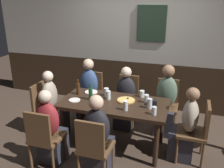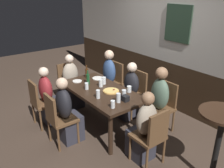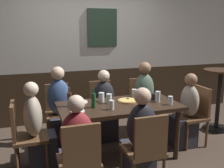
{
  "view_description": "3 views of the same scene",
  "coord_description": "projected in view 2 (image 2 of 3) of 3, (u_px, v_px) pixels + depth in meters",
  "views": [
    {
      "loc": [
        1.01,
        -3.18,
        2.22
      ],
      "look_at": [
        -0.01,
        -0.05,
        1.04
      ],
      "focal_mm": 39.19,
      "sensor_mm": 36.0,
      "label": 1
    },
    {
      "loc": [
        3.03,
        -2.07,
        2.37
      ],
      "look_at": [
        0.18,
        0.1,
        0.88
      ],
      "focal_mm": 37.68,
      "sensor_mm": 36.0,
      "label": 2
    },
    {
      "loc": [
        -1.14,
        -3.06,
        1.73
      ],
      "look_at": [
        -0.07,
        0.09,
        1.0
      ],
      "focal_mm": 41.17,
      "sensor_mm": 36.0,
      "label": 3
    }
  ],
  "objects": [
    {
      "name": "plate_white_large",
      "position": [
        98.0,
        78.0,
        4.5
      ],
      "size": [
        0.21,
        0.21,
        0.01
      ],
      "primitive_type": "cylinder",
      "color": "white",
      "rests_on": "dining_table"
    },
    {
      "name": "person_head_east",
      "position": [
        143.0,
        132.0,
        3.34
      ],
      "size": [
        0.37,
        0.34,
        1.1
      ],
      "color": "#2D2D38",
      "rests_on": "ground_plane"
    },
    {
      "name": "chair_head_east",
      "position": [
        152.0,
        135.0,
        3.21
      ],
      "size": [
        0.4,
        0.4,
        0.88
      ],
      "color": "brown",
      "rests_on": "ground_plane"
    },
    {
      "name": "person_mid_far",
      "position": [
        129.0,
        95.0,
        4.48
      ],
      "size": [
        0.34,
        0.37,
        1.09
      ],
      "color": "#2D2D38",
      "rests_on": "ground_plane"
    },
    {
      "name": "chair_left_far",
      "position": [
        113.0,
        80.0,
        5.08
      ],
      "size": [
        0.4,
        0.4,
        0.88
      ],
      "color": "brown",
      "rests_on": "ground_plane"
    },
    {
      "name": "chair_mid_far",
      "position": [
        136.0,
        91.0,
        4.56
      ],
      "size": [
        0.4,
        0.4,
        0.88
      ],
      "color": "brown",
      "rests_on": "ground_plane"
    },
    {
      "name": "person_mid_near",
      "position": [
        67.0,
        115.0,
        3.74
      ],
      "size": [
        0.34,
        0.37,
        1.12
      ],
      "color": "#2D2D38",
      "rests_on": "ground_plane"
    },
    {
      "name": "chair_mid_near",
      "position": [
        58.0,
        117.0,
        3.64
      ],
      "size": [
        0.4,
        0.4,
        0.88
      ],
      "color": "brown",
      "rests_on": "ground_plane"
    },
    {
      "name": "wall_back",
      "position": [
        168.0,
        44.0,
        4.71
      ],
      "size": [
        6.4,
        0.13,
        2.6
      ],
      "color": "#332316",
      "rests_on": "ground_plane"
    },
    {
      "name": "chair_left_near",
      "position": [
        40.0,
        101.0,
        4.16
      ],
      "size": [
        0.4,
        0.4,
        0.88
      ],
      "color": "brown",
      "rests_on": "ground_plane"
    },
    {
      "name": "person_left_far",
      "position": [
        107.0,
        82.0,
        4.98
      ],
      "size": [
        0.34,
        0.37,
        1.18
      ],
      "color": "#2D2D38",
      "rests_on": "ground_plane"
    },
    {
      "name": "beer_glass_half",
      "position": [
        124.0,
        94.0,
        3.71
      ],
      "size": [
        0.07,
        0.07,
        0.13
      ],
      "color": "silver",
      "rests_on": "dining_table"
    },
    {
      "name": "pizza",
      "position": [
        111.0,
        91.0,
        3.94
      ],
      "size": [
        0.27,
        0.27,
        0.03
      ],
      "color": "tan",
      "rests_on": "dining_table"
    },
    {
      "name": "chair_right_far",
      "position": [
        163.0,
        104.0,
        4.04
      ],
      "size": [
        0.4,
        0.4,
        0.88
      ],
      "color": "brown",
      "rests_on": "ground_plane"
    },
    {
      "name": "beer_glass_tall",
      "position": [
        101.0,
        83.0,
        4.11
      ],
      "size": [
        0.07,
        0.07,
        0.13
      ],
      "color": "silver",
      "rests_on": "dining_table"
    },
    {
      "name": "side_bar_table",
      "position": [
        218.0,
        144.0,
        2.83
      ],
      "size": [
        0.56,
        0.56,
        1.05
      ],
      "color": "black",
      "rests_on": "ground_plane"
    },
    {
      "name": "pint_glass_amber",
      "position": [
        113.0,
        105.0,
        3.4
      ],
      "size": [
        0.06,
        0.06,
        0.11
      ],
      "color": "silver",
      "rests_on": "dining_table"
    },
    {
      "name": "condiment_caddy",
      "position": [
        125.0,
        98.0,
        3.6
      ],
      "size": [
        0.11,
        0.09,
        0.09
      ],
      "primitive_type": "cube",
      "color": "black",
      "rests_on": "dining_table"
    },
    {
      "name": "person_right_far",
      "position": [
        157.0,
        106.0,
        3.95
      ],
      "size": [
        0.34,
        0.37,
        1.19
      ],
      "color": "#2D2D38",
      "rests_on": "ground_plane"
    },
    {
      "name": "plate_white_small",
      "position": [
        77.0,
        81.0,
        4.36
      ],
      "size": [
        0.17,
        0.17,
        0.01
      ],
      "primitive_type": "cylinder",
      "color": "white",
      "rests_on": "dining_table"
    },
    {
      "name": "highball_clear",
      "position": [
        98.0,
        95.0,
        3.69
      ],
      "size": [
        0.06,
        0.06,
        0.14
      ],
      "color": "silver",
      "rests_on": "dining_table"
    },
    {
      "name": "person_left_near",
      "position": [
        49.0,
        100.0,
        4.27
      ],
      "size": [
        0.34,
        0.37,
        1.1
      ],
      "color": "#2D2D38",
      "rests_on": "ground_plane"
    },
    {
      "name": "chair_head_west",
      "position": [
        68.0,
        82.0,
        4.99
      ],
      "size": [
        0.4,
        0.4,
        0.88
      ],
      "color": "brown",
      "rests_on": "ground_plane"
    },
    {
      "name": "ground_plane",
      "position": [
        102.0,
        127.0,
        4.29
      ],
      "size": [
        12.0,
        12.0,
        0.0
      ],
      "primitive_type": "plane",
      "color": "#423328"
    },
    {
      "name": "pint_glass_pale",
      "position": [
        118.0,
        98.0,
        3.55
      ],
      "size": [
        0.07,
        0.07,
        0.15
      ],
      "color": "silver",
      "rests_on": "dining_table"
    },
    {
      "name": "pint_glass_stout",
      "position": [
        104.0,
        81.0,
        4.23
      ],
      "size": [
        0.08,
        0.08,
        0.13
      ],
      "color": "silver",
      "rests_on": "dining_table"
    },
    {
      "name": "dining_table",
      "position": [
        101.0,
        95.0,
        4.04
      ],
      "size": [
        1.6,
        0.8,
        0.74
      ],
      "color": "black",
      "rests_on": "ground_plane"
    },
    {
      "name": "person_head_west",
      "position": [
        72.0,
        85.0,
        4.88
      ],
      "size": [
        0.37,
        0.34,
        1.12
      ],
      "color": "#2D2D38",
      "rests_on": "ground_plane"
    },
    {
      "name": "beer_bottle_brown",
      "position": [
        87.0,
        73.0,
        4.5
      ],
      "size": [
        0.06,
        0.06,
        0.25
      ],
      "color": "#42230F",
      "rests_on": "dining_table"
    },
    {
      "name": "tumbler_water",
      "position": [
        129.0,
        89.0,
        3.91
      ],
      "size": [
        0.08,
        0.08,
        0.1
      ],
      "color": "silver",
      "rests_on": "dining_table"
    },
    {
      "name": "tumbler_short",
      "position": [
        87.0,
        86.0,
        4.01
      ],
      "size": [
        0.06,
        0.06,
        0.12
      ],
      "color": "silver",
      "rests_on": "dining_table"
    },
    {
      "name": "beer_bottle_green",
      "position": [
        88.0,
        79.0,
        4.21
      ],
      "size": [
        0.06,
        0.06,
        0.26
      ],
      "color": "#194723",
      "rests_on": "dining_table"
    }
  ]
}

